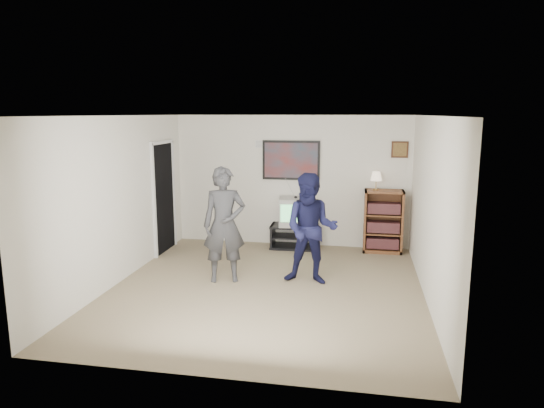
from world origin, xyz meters
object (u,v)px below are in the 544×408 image
(media_stand, at_px, (294,236))
(person_short, at_px, (311,229))
(person_tall, at_px, (224,225))
(crt_television, at_px, (296,212))
(bookshelf, at_px, (383,221))

(media_stand, bearing_deg, person_short, -76.62)
(person_tall, bearing_deg, person_short, -11.03)
(crt_television, relative_size, bookshelf, 0.53)
(bookshelf, bearing_deg, person_short, -120.75)
(crt_television, distance_m, person_tall, 2.17)
(crt_television, xyz_separation_m, bookshelf, (1.62, 0.05, -0.13))
(media_stand, bearing_deg, bookshelf, 0.11)
(crt_television, relative_size, person_tall, 0.35)
(media_stand, distance_m, person_tall, 2.25)
(person_short, bearing_deg, person_tall, -171.71)
(person_short, bearing_deg, bookshelf, 61.67)
(media_stand, bearing_deg, person_tall, -113.36)
(crt_television, relative_size, person_short, 0.37)
(bookshelf, height_order, person_short, person_short)
(person_tall, bearing_deg, media_stand, 51.38)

